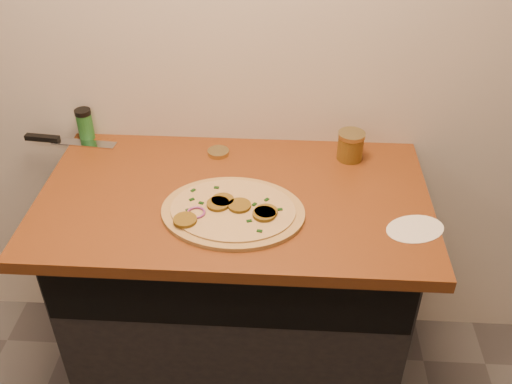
# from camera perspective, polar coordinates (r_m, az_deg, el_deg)

# --- Properties ---
(cabinet) EXTENTS (1.10, 0.60, 0.86)m
(cabinet) POSITION_cam_1_polar(r_m,az_deg,el_deg) (2.09, -1.84, -10.09)
(cabinet) COLOR black
(cabinet) RESTS_ON ground
(countertop) EXTENTS (1.20, 0.70, 0.04)m
(countertop) POSITION_cam_1_polar(r_m,az_deg,el_deg) (1.77, -2.20, -0.63)
(countertop) COLOR brown
(countertop) RESTS_ON cabinet
(pizza) EXTENTS (0.45, 0.45, 0.03)m
(pizza) POSITION_cam_1_polar(r_m,az_deg,el_deg) (1.67, -2.36, -1.90)
(pizza) COLOR tan
(pizza) RESTS_ON countertop
(chefs_knife) EXTENTS (0.33, 0.07, 0.02)m
(chefs_knife) POSITION_cam_1_polar(r_m,az_deg,el_deg) (2.12, -18.83, 4.91)
(chefs_knife) COLOR #B7BAC1
(chefs_knife) RESTS_ON countertop
(mason_jar_lid) EXTENTS (0.08, 0.08, 0.02)m
(mason_jar_lid) POSITION_cam_1_polar(r_m,az_deg,el_deg) (1.94, -3.79, 3.98)
(mason_jar_lid) COLOR tan
(mason_jar_lid) RESTS_ON countertop
(salsa_jar) EXTENTS (0.09, 0.09, 0.10)m
(salsa_jar) POSITION_cam_1_polar(r_m,az_deg,el_deg) (1.92, 9.43, 4.59)
(salsa_jar) COLOR #A02410
(salsa_jar) RESTS_ON countertop
(spice_shaker) EXTENTS (0.06, 0.06, 0.11)m
(spice_shaker) POSITION_cam_1_polar(r_m,az_deg,el_deg) (2.09, -16.74, 6.53)
(spice_shaker) COLOR #1F6427
(spice_shaker) RESTS_ON countertop
(flour_spill) EXTENTS (0.23, 0.23, 0.00)m
(flour_spill) POSITION_cam_1_polar(r_m,az_deg,el_deg) (1.68, 15.62, -3.57)
(flour_spill) COLOR silver
(flour_spill) RESTS_ON countertop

